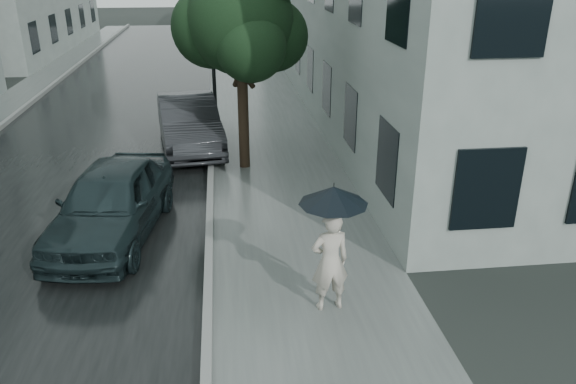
{
  "coord_description": "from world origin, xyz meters",
  "views": [
    {
      "loc": [
        -1.19,
        -7.02,
        5.34
      ],
      "look_at": [
        -0.06,
        2.47,
        1.3
      ],
      "focal_mm": 35.0,
      "sensor_mm": 36.0,
      "label": 1
    }
  ],
  "objects": [
    {
      "name": "ground",
      "position": [
        0.0,
        0.0,
        0.0
      ],
      "size": [
        120.0,
        120.0,
        0.0
      ],
      "primitive_type": "plane",
      "color": "black",
      "rests_on": "ground"
    },
    {
      "name": "kerb_near",
      "position": [
        -1.57,
        12.0,
        0.07
      ],
      "size": [
        0.15,
        60.0,
        0.15
      ],
      "primitive_type": "cube",
      "color": "slate",
      "rests_on": "ground"
    },
    {
      "name": "umbrella",
      "position": [
        0.41,
        0.57,
        2.02
      ],
      "size": [
        1.29,
        1.29,
        1.27
      ],
      "rotation": [
        0.0,
        0.0,
        0.24
      ],
      "color": "black",
      "rests_on": "ground"
    },
    {
      "name": "kerb_far",
      "position": [
        -8.57,
        12.0,
        0.07
      ],
      "size": [
        0.15,
        60.0,
        0.15
      ],
      "primitive_type": "cube",
      "color": "slate",
      "rests_on": "ground"
    },
    {
      "name": "car_near",
      "position": [
        -3.5,
        3.66,
        0.76
      ],
      "size": [
        2.44,
        4.63,
        1.5
      ],
      "primitive_type": "imported",
      "rotation": [
        0.0,
        0.0,
        -0.16
      ],
      "color": "black",
      "rests_on": "ground"
    },
    {
      "name": "pedestrian",
      "position": [
        0.39,
        0.61,
        0.86
      ],
      "size": [
        0.67,
        0.49,
        1.71
      ],
      "primitive_type": "imported",
      "rotation": [
        0.0,
        0.0,
        3.28
      ],
      "color": "#BBB4A4",
      "rests_on": "sidewalk"
    },
    {
      "name": "lamp_post",
      "position": [
        -1.57,
        10.89,
        2.77
      ],
      "size": [
        0.85,
        0.34,
        4.82
      ],
      "rotation": [
        0.0,
        0.0,
        0.08
      ],
      "color": "black",
      "rests_on": "ground"
    },
    {
      "name": "car_far",
      "position": [
        -2.2,
        9.28,
        0.77
      ],
      "size": [
        2.27,
        4.84,
        1.53
      ],
      "primitive_type": "imported",
      "rotation": [
        0.0,
        0.0,
        0.14
      ],
      "color": "#26282B",
      "rests_on": "ground"
    },
    {
      "name": "street_tree",
      "position": [
        -0.65,
        7.58,
        3.88
      ],
      "size": [
        3.5,
        3.18,
        5.59
      ],
      "color": "#332619",
      "rests_on": "ground"
    },
    {
      "name": "asphalt_road",
      "position": [
        -5.08,
        12.0,
        0.0
      ],
      "size": [
        6.85,
        60.0,
        0.0
      ],
      "primitive_type": "cube",
      "color": "black",
      "rests_on": "ground"
    },
    {
      "name": "sidewalk",
      "position": [
        0.25,
        12.0,
        0.0
      ],
      "size": [
        3.5,
        60.0,
        0.01
      ],
      "primitive_type": "cube",
      "color": "slate",
      "rests_on": "ground"
    }
  ]
}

